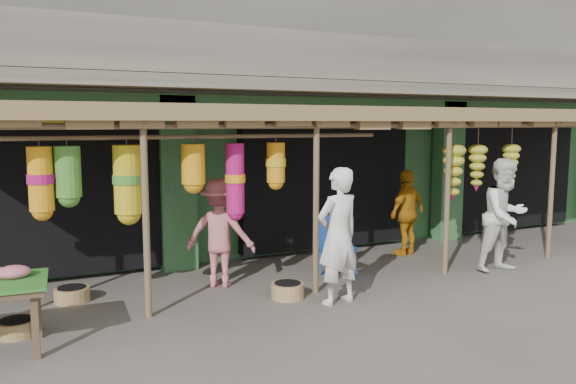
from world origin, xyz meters
name	(u,v)px	position (x,y,z in m)	size (l,w,h in m)	color
ground	(389,277)	(0.00, 0.00, 0.00)	(80.00, 80.00, 0.00)	#514C47
building	(270,88)	(0.00, 4.87, 3.37)	(16.40, 6.80, 7.00)	gray
awning	(356,121)	(-0.18, 0.80, 2.57)	(14.00, 2.70, 2.79)	brown
blue_chair	(334,242)	(-0.75, 0.54, 0.56)	(0.55, 0.56, 1.00)	#18439D
basket_left	(72,294)	(-4.85, 0.93, 0.10)	(0.49, 0.49, 0.20)	olive
basket_mid	(16,328)	(-5.57, -0.16, 0.09)	(0.49, 0.49, 0.19)	olive
basket_right	(288,291)	(-2.00, -0.26, 0.11)	(0.48, 0.48, 0.22)	#9F794A
person_front	(338,236)	(-1.46, -0.78, 0.97)	(0.71, 0.46, 1.94)	white
person_right	(505,215)	(2.00, -0.52, 0.97)	(0.95, 0.74, 1.95)	silver
person_vendor	(407,213)	(1.25, 1.19, 0.83)	(0.97, 0.40, 1.66)	#C07812
person_shopper	(220,232)	(-2.67, 0.76, 0.85)	(1.10, 0.63, 1.70)	#C86A71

